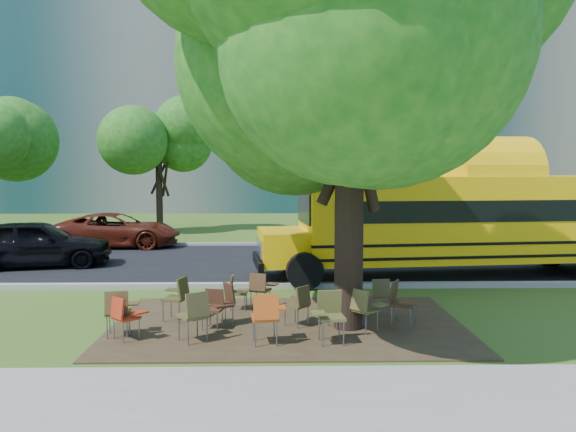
{
  "coord_description": "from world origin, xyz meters",
  "views": [
    {
      "loc": [
        0.8,
        -11.6,
        3.14
      ],
      "look_at": [
        1.1,
        4.4,
        1.79
      ],
      "focal_mm": 35.0,
      "sensor_mm": 36.0,
      "label": 1
    }
  ],
  "objects_px": {
    "chair_1": "(124,314)",
    "chair_6": "(341,304)",
    "chair_14": "(261,287)",
    "chair_3": "(212,305)",
    "chair_8": "(178,294)",
    "chair_9": "(223,300)",
    "chair_12": "(400,300)",
    "chair_7": "(364,306)",
    "bg_car_red": "(116,230)",
    "chair_0": "(119,308)",
    "main_tree": "(351,41)",
    "chair_4": "(267,313)",
    "black_car": "(36,244)",
    "school_bus": "(483,219)",
    "chair_5": "(329,312)",
    "chair_10": "(236,289)",
    "chair_11": "(299,301)",
    "chair_2": "(195,311)",
    "chair_13": "(380,292)"
  },
  "relations": [
    {
      "from": "chair_6",
      "to": "black_car",
      "type": "height_order",
      "value": "black_car"
    },
    {
      "from": "chair_2",
      "to": "chair_11",
      "type": "xyz_separation_m",
      "value": [
        1.91,
        0.99,
        -0.07
      ]
    },
    {
      "from": "school_bus",
      "to": "chair_3",
      "type": "xyz_separation_m",
      "value": [
        -7.28,
        -5.37,
        -1.21
      ]
    },
    {
      "from": "chair_2",
      "to": "chair_4",
      "type": "xyz_separation_m",
      "value": [
        1.29,
        -0.2,
        0.01
      ]
    },
    {
      "from": "black_car",
      "to": "chair_11",
      "type": "bearing_deg",
      "value": -142.46
    },
    {
      "from": "chair_7",
      "to": "chair_9",
      "type": "height_order",
      "value": "same"
    },
    {
      "from": "main_tree",
      "to": "chair_1",
      "type": "height_order",
      "value": "main_tree"
    },
    {
      "from": "chair_1",
      "to": "black_car",
      "type": "xyz_separation_m",
      "value": [
        -4.89,
        7.75,
        0.26
      ]
    },
    {
      "from": "chair_11",
      "to": "chair_14",
      "type": "distance_m",
      "value": 1.62
    },
    {
      "from": "chair_4",
      "to": "chair_6",
      "type": "distance_m",
      "value": 1.81
    },
    {
      "from": "chair_0",
      "to": "chair_4",
      "type": "bearing_deg",
      "value": -20.06
    },
    {
      "from": "chair_14",
      "to": "black_car",
      "type": "xyz_separation_m",
      "value": [
        -7.3,
        5.46,
        0.26
      ]
    },
    {
      "from": "chair_5",
      "to": "black_car",
      "type": "xyz_separation_m",
      "value": [
        -8.6,
        7.95,
        0.19
      ]
    },
    {
      "from": "chair_1",
      "to": "chair_7",
      "type": "distance_m",
      "value": 4.46
    },
    {
      "from": "school_bus",
      "to": "chair_0",
      "type": "relative_size",
      "value": 13.43
    },
    {
      "from": "chair_1",
      "to": "chair_11",
      "type": "height_order",
      "value": "chair_11"
    },
    {
      "from": "chair_6",
      "to": "chair_7",
      "type": "height_order",
      "value": "chair_7"
    },
    {
      "from": "chair_7",
      "to": "chair_13",
      "type": "relative_size",
      "value": 1.05
    },
    {
      "from": "chair_7",
      "to": "chair_14",
      "type": "height_order",
      "value": "chair_7"
    },
    {
      "from": "chair_9",
      "to": "chair_12",
      "type": "bearing_deg",
      "value": -125.15
    },
    {
      "from": "chair_5",
      "to": "chair_12",
      "type": "bearing_deg",
      "value": -153.15
    },
    {
      "from": "chair_0",
      "to": "chair_13",
      "type": "bearing_deg",
      "value": 6.94
    },
    {
      "from": "chair_3",
      "to": "school_bus",
      "type": "bearing_deg",
      "value": -132.02
    },
    {
      "from": "chair_0",
      "to": "chair_2",
      "type": "xyz_separation_m",
      "value": [
        1.46,
        -0.33,
        0.03
      ]
    },
    {
      "from": "chair_7",
      "to": "black_car",
      "type": "bearing_deg",
      "value": -169.44
    },
    {
      "from": "chair_6",
      "to": "chair_8",
      "type": "xyz_separation_m",
      "value": [
        -3.3,
        0.56,
        0.08
      ]
    },
    {
      "from": "main_tree",
      "to": "chair_6",
      "type": "bearing_deg",
      "value": 163.41
    },
    {
      "from": "chair_7",
      "to": "bg_car_red",
      "type": "xyz_separation_m",
      "value": [
        -8.11,
        11.94,
        0.16
      ]
    },
    {
      "from": "chair_0",
      "to": "chair_12",
      "type": "xyz_separation_m",
      "value": [
        5.36,
        0.51,
        0.02
      ]
    },
    {
      "from": "chair_1",
      "to": "chair_14",
      "type": "distance_m",
      "value": 3.32
    },
    {
      "from": "school_bus",
      "to": "bg_car_red",
      "type": "xyz_separation_m",
      "value": [
        -12.44,
        6.23,
        -1.0
      ]
    },
    {
      "from": "chair_1",
      "to": "chair_8",
      "type": "bearing_deg",
      "value": 105.87
    },
    {
      "from": "chair_0",
      "to": "black_car",
      "type": "xyz_separation_m",
      "value": [
        -4.73,
        7.53,
        0.22
      ]
    },
    {
      "from": "chair_4",
      "to": "chair_8",
      "type": "height_order",
      "value": "chair_4"
    },
    {
      "from": "chair_4",
      "to": "chair_7",
      "type": "height_order",
      "value": "chair_4"
    },
    {
      "from": "main_tree",
      "to": "school_bus",
      "type": "xyz_separation_m",
      "value": [
        4.6,
        5.38,
        -3.86
      ]
    },
    {
      "from": "chair_8",
      "to": "chair_9",
      "type": "height_order",
      "value": "chair_8"
    },
    {
      "from": "chair_2",
      "to": "chair_13",
      "type": "relative_size",
      "value": 1.16
    },
    {
      "from": "chair_3",
      "to": "bg_car_red",
      "type": "height_order",
      "value": "bg_car_red"
    },
    {
      "from": "chair_1",
      "to": "chair_10",
      "type": "height_order",
      "value": "chair_1"
    },
    {
      "from": "chair_1",
      "to": "chair_6",
      "type": "xyz_separation_m",
      "value": [
        4.03,
        0.79,
        -0.03
      ]
    },
    {
      "from": "chair_12",
      "to": "chair_13",
      "type": "relative_size",
      "value": 1.14
    },
    {
      "from": "chair_14",
      "to": "chair_3",
      "type": "bearing_deg",
      "value": -101.31
    },
    {
      "from": "chair_0",
      "to": "chair_5",
      "type": "relative_size",
      "value": 0.95
    },
    {
      "from": "chair_4",
      "to": "chair_10",
      "type": "bearing_deg",
      "value": 99.02
    },
    {
      "from": "chair_8",
      "to": "chair_10",
      "type": "height_order",
      "value": "chair_8"
    },
    {
      "from": "chair_9",
      "to": "chair_14",
      "type": "height_order",
      "value": "chair_9"
    },
    {
      "from": "chair_0",
      "to": "chair_2",
      "type": "height_order",
      "value": "chair_2"
    },
    {
      "from": "chair_12",
      "to": "black_car",
      "type": "bearing_deg",
      "value": -98.79
    },
    {
      "from": "main_tree",
      "to": "chair_13",
      "type": "bearing_deg",
      "value": 49.93
    }
  ]
}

